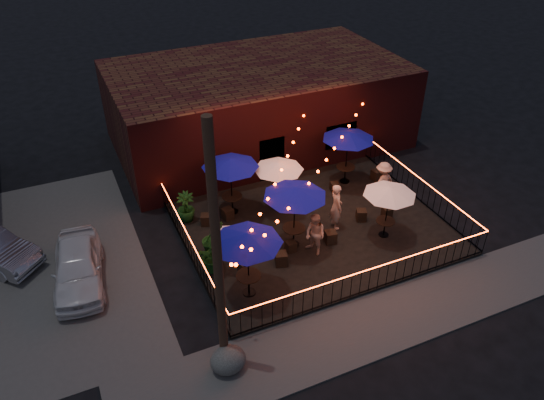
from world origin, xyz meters
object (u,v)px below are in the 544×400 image
(cafe_table_4, at_px, (390,192))
(cafe_table_5, at_px, (348,136))
(utility_pole, at_px, (217,258))
(cafe_table_1, at_px, (230,164))
(cafe_table_3, at_px, (279,167))
(cooler, at_px, (228,240))
(boulder, at_px, (228,360))
(cafe_table_0, at_px, (247,239))
(cafe_table_2, at_px, (295,193))

(cafe_table_4, bearing_deg, cafe_table_5, 81.29)
(utility_pole, xyz_separation_m, cafe_table_1, (2.85, 6.92, -1.55))
(utility_pole, relative_size, cafe_table_4, 3.10)
(cafe_table_1, bearing_deg, cafe_table_3, -17.73)
(cafe_table_4, distance_m, cooler, 6.24)
(utility_pole, relative_size, boulder, 8.17)
(utility_pole, bearing_deg, cafe_table_3, 53.63)
(cafe_table_1, bearing_deg, cafe_table_0, -104.00)
(cafe_table_0, xyz_separation_m, cafe_table_1, (1.17, 4.70, -0.02))
(boulder, bearing_deg, cooler, 69.62)
(cafe_table_3, relative_size, boulder, 2.68)
(cafe_table_3, bearing_deg, cafe_table_2, -101.00)
(cafe_table_3, xyz_separation_m, boulder, (-4.68, -6.67, -1.81))
(cafe_table_1, xyz_separation_m, boulder, (-2.86, -7.25, -2.07))
(cafe_table_0, relative_size, cafe_table_4, 1.17)
(cooler, bearing_deg, cafe_table_1, 83.84)
(cafe_table_1, distance_m, cafe_table_2, 3.27)
(cooler, bearing_deg, utility_pole, -93.82)
(utility_pole, bearing_deg, cafe_table_4, 21.59)
(cafe_table_2, bearing_deg, cafe_table_5, 37.34)
(cafe_table_0, distance_m, cafe_table_1, 4.84)
(boulder, bearing_deg, cafe_table_4, 23.69)
(cafe_table_0, xyz_separation_m, cafe_table_4, (5.99, 0.82, -0.32))
(cafe_table_2, xyz_separation_m, cafe_table_4, (3.47, -0.90, -0.35))
(cafe_table_4, bearing_deg, utility_pole, -158.41)
(cafe_table_0, height_order, cafe_table_2, cafe_table_2)
(cafe_table_4, height_order, cafe_table_5, cafe_table_5)
(cafe_table_2, height_order, cafe_table_5, cafe_table_2)
(cafe_table_5, xyz_separation_m, cooler, (-6.45, -2.41, -1.81))
(cafe_table_3, bearing_deg, cafe_table_0, -125.96)
(cafe_table_4, bearing_deg, cafe_table_2, 165.50)
(cafe_table_0, relative_size, cafe_table_5, 1.14)
(cafe_table_0, xyz_separation_m, cafe_table_5, (6.61, 4.84, -0.03))
(cafe_table_2, xyz_separation_m, boulder, (-4.21, -4.27, -2.13))
(cafe_table_4, distance_m, boulder, 8.58)
(cafe_table_5, bearing_deg, boulder, -138.31)
(cooler, bearing_deg, cafe_table_5, 38.29)
(cafe_table_5, bearing_deg, cooler, -159.53)
(cooler, bearing_deg, cafe_table_0, -76.00)
(cafe_table_0, height_order, cooler, cafe_table_0)
(cafe_table_2, bearing_deg, cafe_table_4, -14.50)
(cafe_table_0, bearing_deg, cooler, 86.18)
(utility_pole, xyz_separation_m, cafe_table_3, (4.67, 6.34, -1.81))
(boulder, bearing_deg, cafe_table_5, 41.69)
(cafe_table_2, bearing_deg, cafe_table_3, 79.00)
(cafe_table_3, bearing_deg, utility_pole, -126.37)
(cafe_table_2, bearing_deg, cafe_table_1, 114.34)
(cafe_table_1, height_order, cooler, cafe_table_1)
(utility_pole, height_order, cafe_table_3, utility_pole)
(boulder, bearing_deg, utility_pole, 88.70)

